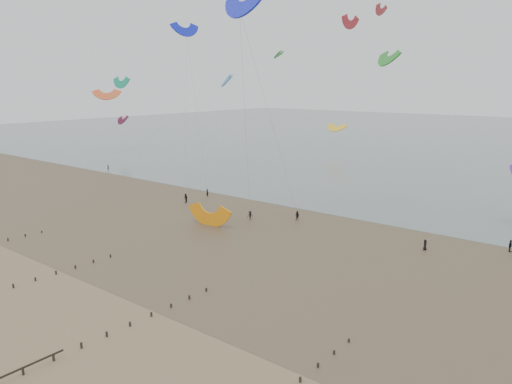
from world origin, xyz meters
The scene contains 6 objects.
ground centered at (0.00, 0.00, 0.00)m, with size 500.00×500.00×0.00m, color brown.
sea_and_shore centered at (-4.08, 34.40, 0.01)m, with size 500.00×665.00×0.03m.
kitesurfer_lead centered at (-29.47, 46.59, 0.82)m, with size 0.60×0.39×1.64m, color black.
kitesurfers centered at (7.89, 47.11, 0.83)m, with size 131.14×21.15×1.84m.
grounded_kite centered at (-14.36, 31.50, 0.00)m, with size 7.23×3.79×5.51m, color orange, non-canonical shape.
kites_airborne centered at (-13.06, 87.82, 23.28)m, with size 262.70×110.15×43.33m.
Camera 1 is at (41.26, -25.45, 23.06)m, focal length 35.00 mm.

